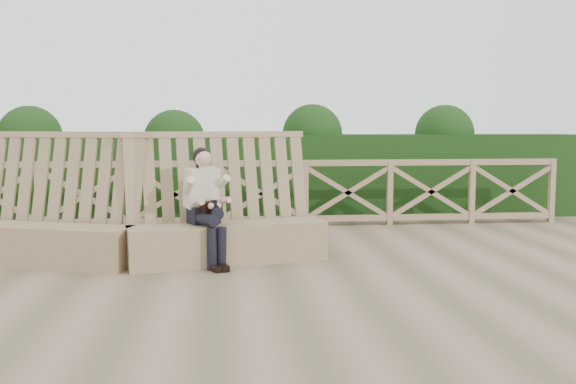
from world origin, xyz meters
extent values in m
plane|color=brown|center=(0.00, 0.00, 0.00)|extent=(60.00, 60.00, 0.00)
cube|color=olive|center=(-2.90, 0.88, 0.24)|extent=(2.44, 1.24, 0.49)
cube|color=olive|center=(-2.82, 1.13, 0.82)|extent=(2.42, 1.20, 1.60)
cube|color=olive|center=(-0.59, 0.76, 0.24)|extent=(2.46, 1.03, 0.49)
cube|color=olive|center=(-0.65, 1.03, 0.82)|extent=(2.45, 0.98, 1.60)
cube|color=black|center=(-0.88, 0.79, 0.59)|extent=(0.42, 0.38, 0.21)
cube|color=beige|center=(-0.91, 0.83, 0.92)|extent=(0.47, 0.42, 0.50)
sphere|color=tan|center=(-0.88, 0.79, 1.28)|extent=(0.27, 0.27, 0.20)
sphere|color=black|center=(-0.90, 0.82, 1.30)|extent=(0.30, 0.30, 0.22)
cylinder|color=black|center=(-0.87, 0.57, 0.57)|extent=(0.33, 0.46, 0.14)
cylinder|color=black|center=(-0.74, 0.66, 0.64)|extent=(0.33, 0.46, 0.16)
cylinder|color=black|center=(-0.78, 0.38, 0.24)|extent=(0.15, 0.15, 0.49)
cylinder|color=black|center=(-0.67, 0.42, 0.24)|extent=(0.15, 0.15, 0.49)
cube|color=black|center=(-0.74, 0.30, 0.04)|extent=(0.18, 0.24, 0.08)
cube|color=black|center=(-0.65, 0.33, 0.04)|extent=(0.18, 0.24, 0.08)
cube|color=black|center=(-0.79, 0.65, 0.69)|extent=(0.27, 0.23, 0.16)
cube|color=black|center=(-0.74, 0.50, 0.74)|extent=(0.10, 0.11, 0.12)
cube|color=#8C6C51|center=(0.00, 3.50, 1.05)|extent=(10.10, 0.07, 0.10)
cube|color=#8C6C51|center=(0.00, 3.50, 0.12)|extent=(10.10, 0.07, 0.10)
cube|color=black|center=(0.00, 4.70, 0.75)|extent=(12.00, 1.20, 1.50)
camera|label=1|loc=(-0.66, -6.98, 1.68)|focal=40.00mm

